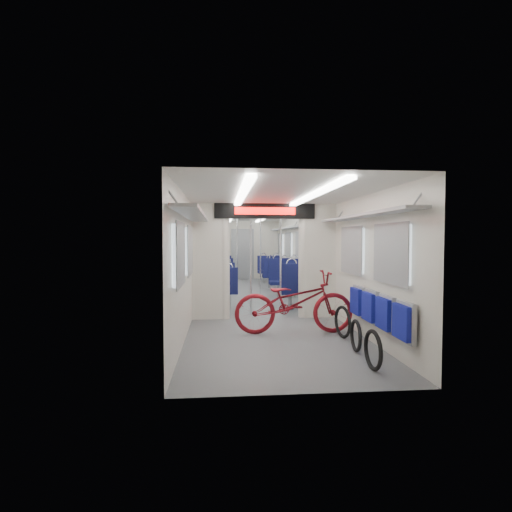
{
  "coord_description": "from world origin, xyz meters",
  "views": [
    {
      "loc": [
        -0.89,
        -9.98,
        1.6
      ],
      "look_at": [
        -0.14,
        -1.69,
        1.24
      ],
      "focal_mm": 28.0,
      "sensor_mm": 36.0,
      "label": 1
    }
  ],
  "objects_px": {
    "seat_bay_far_right": "(273,270)",
    "stanchion_near_right": "(281,260)",
    "seat_bay_near_right": "(293,280)",
    "bike_hoop_c": "(343,323)",
    "seat_bay_near_left": "(218,282)",
    "bike_hoop_a": "(373,352)",
    "stanchion_near_left": "(251,260)",
    "bicycle": "(294,302)",
    "seat_bay_far_left": "(219,270)",
    "bike_hoop_b": "(356,337)",
    "stanchion_far_left": "(237,254)",
    "stanchion_far_right": "(260,254)",
    "flip_bench": "(377,310)"
  },
  "relations": [
    {
      "from": "seat_bay_near_left",
      "to": "seat_bay_near_right",
      "type": "distance_m",
      "value": 1.87
    },
    {
      "from": "seat_bay_near_left",
      "to": "stanchion_far_right",
      "type": "height_order",
      "value": "stanchion_far_right"
    },
    {
      "from": "bike_hoop_b",
      "to": "stanchion_near_left",
      "type": "relative_size",
      "value": 0.2
    },
    {
      "from": "bike_hoop_a",
      "to": "seat_bay_far_right",
      "type": "relative_size",
      "value": 0.24
    },
    {
      "from": "seat_bay_far_right",
      "to": "stanchion_near_right",
      "type": "relative_size",
      "value": 0.89
    },
    {
      "from": "stanchion_near_right",
      "to": "stanchion_far_left",
      "type": "xyz_separation_m",
      "value": [
        -0.81,
        3.11,
        0.0
      ]
    },
    {
      "from": "seat_bay_near_left",
      "to": "seat_bay_far_left",
      "type": "relative_size",
      "value": 0.94
    },
    {
      "from": "seat_bay_far_left",
      "to": "stanchion_near_right",
      "type": "relative_size",
      "value": 0.9
    },
    {
      "from": "bike_hoop_c",
      "to": "seat_bay_near_left",
      "type": "distance_m",
      "value": 4.18
    },
    {
      "from": "bike_hoop_b",
      "to": "stanchion_far_left",
      "type": "height_order",
      "value": "stanchion_far_left"
    },
    {
      "from": "seat_bay_far_left",
      "to": "stanchion_near_right",
      "type": "bearing_deg",
      "value": -75.17
    },
    {
      "from": "seat_bay_near_right",
      "to": "stanchion_near_right",
      "type": "relative_size",
      "value": 1.0
    },
    {
      "from": "bike_hoop_a",
      "to": "stanchion_near_left",
      "type": "bearing_deg",
      "value": 108.0
    },
    {
      "from": "bicycle",
      "to": "stanchion_far_right",
      "type": "height_order",
      "value": "stanchion_far_right"
    },
    {
      "from": "seat_bay_near_right",
      "to": "seat_bay_far_right",
      "type": "height_order",
      "value": "seat_bay_near_right"
    },
    {
      "from": "stanchion_far_right",
      "to": "bike_hoop_a",
      "type": "bearing_deg",
      "value": -84.39
    },
    {
      "from": "bike_hoop_b",
      "to": "seat_bay_near_left",
      "type": "xyz_separation_m",
      "value": [
        -1.95,
        4.45,
        0.32
      ]
    },
    {
      "from": "seat_bay_near_right",
      "to": "stanchion_near_right",
      "type": "bearing_deg",
      "value": -111.08
    },
    {
      "from": "bike_hoop_c",
      "to": "stanchion_near_right",
      "type": "height_order",
      "value": "stanchion_near_right"
    },
    {
      "from": "bike_hoop_a",
      "to": "stanchion_near_right",
      "type": "xyz_separation_m",
      "value": [
        -0.54,
        3.9,
        0.92
      ]
    },
    {
      "from": "seat_bay_near_right",
      "to": "stanchion_far_left",
      "type": "height_order",
      "value": "stanchion_far_left"
    },
    {
      "from": "stanchion_near_left",
      "to": "stanchion_far_right",
      "type": "distance_m",
      "value": 3.23
    },
    {
      "from": "seat_bay_near_right",
      "to": "stanchion_near_right",
      "type": "distance_m",
      "value": 1.55
    },
    {
      "from": "seat_bay_near_right",
      "to": "bike_hoop_b",
      "type": "bearing_deg",
      "value": -88.94
    },
    {
      "from": "seat_bay_far_right",
      "to": "seat_bay_near_right",
      "type": "bearing_deg",
      "value": -90.0
    },
    {
      "from": "bicycle",
      "to": "seat_bay_far_left",
      "type": "height_order",
      "value": "seat_bay_far_left"
    },
    {
      "from": "flip_bench",
      "to": "seat_bay_far_right",
      "type": "height_order",
      "value": "seat_bay_far_right"
    },
    {
      "from": "bicycle",
      "to": "bike_hoop_c",
      "type": "relative_size",
      "value": 3.85
    },
    {
      "from": "seat_bay_near_left",
      "to": "stanchion_far_right",
      "type": "bearing_deg",
      "value": 53.56
    },
    {
      "from": "bicycle",
      "to": "seat_bay_near_right",
      "type": "bearing_deg",
      "value": -9.76
    },
    {
      "from": "bike_hoop_a",
      "to": "stanchion_far_left",
      "type": "height_order",
      "value": "stanchion_far_left"
    },
    {
      "from": "bike_hoop_a",
      "to": "stanchion_near_right",
      "type": "bearing_deg",
      "value": 97.87
    },
    {
      "from": "bicycle",
      "to": "seat_bay_near_left",
      "type": "xyz_separation_m",
      "value": [
        -1.29,
        3.26,
        -0.0
      ]
    },
    {
      "from": "bike_hoop_a",
      "to": "stanchion_far_right",
      "type": "xyz_separation_m",
      "value": [
        -0.68,
        6.89,
        0.92
      ]
    },
    {
      "from": "seat_bay_near_right",
      "to": "seat_bay_far_right",
      "type": "xyz_separation_m",
      "value": [
        0.0,
        3.75,
        -0.03
      ]
    },
    {
      "from": "stanchion_far_right",
      "to": "stanchion_near_left",
      "type": "bearing_deg",
      "value": -99.37
    },
    {
      "from": "bike_hoop_b",
      "to": "bike_hoop_a",
      "type": "bearing_deg",
      "value": -94.49
    },
    {
      "from": "seat_bay_far_right",
      "to": "stanchion_far_left",
      "type": "height_order",
      "value": "stanchion_far_left"
    },
    {
      "from": "seat_bay_near_left",
      "to": "seat_bay_far_right",
      "type": "height_order",
      "value": "seat_bay_far_right"
    },
    {
      "from": "stanchion_far_right",
      "to": "seat_bay_near_right",
      "type": "bearing_deg",
      "value": -68.24
    },
    {
      "from": "seat_bay_near_left",
      "to": "seat_bay_near_right",
      "type": "relative_size",
      "value": 0.85
    },
    {
      "from": "bike_hoop_b",
      "to": "stanchion_far_right",
      "type": "bearing_deg",
      "value": 96.91
    },
    {
      "from": "seat_bay_near_right",
      "to": "seat_bay_far_left",
      "type": "relative_size",
      "value": 1.1
    },
    {
      "from": "flip_bench",
      "to": "bike_hoop_a",
      "type": "height_order",
      "value": "flip_bench"
    },
    {
      "from": "bicycle",
      "to": "bike_hoop_b",
      "type": "xyz_separation_m",
      "value": [
        0.66,
        -1.19,
        -0.32
      ]
    },
    {
      "from": "seat_bay_near_right",
      "to": "seat_bay_far_left",
      "type": "xyz_separation_m",
      "value": [
        -1.87,
        3.76,
        -0.03
      ]
    },
    {
      "from": "bike_hoop_c",
      "to": "stanchion_far_left",
      "type": "relative_size",
      "value": 0.23
    },
    {
      "from": "seat_bay_near_left",
      "to": "bike_hoop_c",
      "type": "bearing_deg",
      "value": -61.19
    },
    {
      "from": "bike_hoop_c",
      "to": "seat_bay_far_left",
      "type": "bearing_deg",
      "value": 105.17
    },
    {
      "from": "flip_bench",
      "to": "seat_bay_near_right",
      "type": "height_order",
      "value": "seat_bay_near_right"
    }
  ]
}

